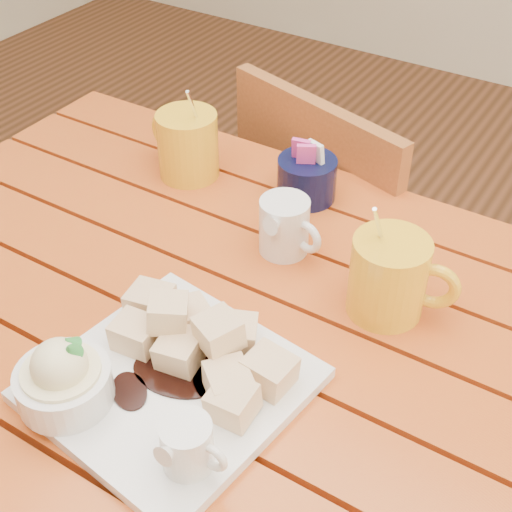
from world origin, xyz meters
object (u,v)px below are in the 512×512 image
Objects in this scene: table at (232,369)px; coffee_mug_right at (391,276)px; dessert_plate at (150,375)px; chair_far at (342,246)px; coffee_mug_left at (187,143)px.

table is 7.13× the size of coffee_mug_right.
coffee_mug_right is (0.17, 0.28, 0.03)m from dessert_plate.
chair_far reaches higher than table.
table is 0.21m from dessert_plate.
coffee_mug_left is at bearing 75.52° from chair_far.
coffee_mug_left is 1.00× the size of coffee_mug_right.
table is 1.43× the size of chair_far.
table is 0.27m from coffee_mug_right.
coffee_mug_right is at bearing 58.03° from dessert_plate.
dessert_plate is at bearing -135.14° from coffee_mug_right.
coffee_mug_left reaches higher than chair_far.
coffee_mug_left is 0.20× the size of chair_far.
coffee_mug_left is at bearing 149.64° from coffee_mug_right.
chair_far is (-0.08, 0.70, -0.31)m from dessert_plate.
chair_far is at bearing 98.60° from table.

